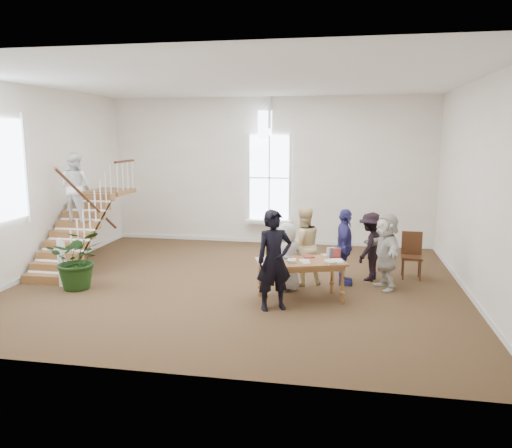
% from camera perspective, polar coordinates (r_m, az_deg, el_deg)
% --- Properties ---
extents(ground, '(10.00, 10.00, 0.00)m').
position_cam_1_polar(ground, '(11.54, -1.94, -6.76)').
color(ground, '#462E1B').
rests_on(ground, ground).
extents(room_shell, '(10.49, 10.00, 10.00)m').
position_cam_1_polar(room_shell, '(15.64, 1.47, -0.75)').
color(room_shell, silver).
rests_on(room_shell, ground).
extents(staircase, '(1.10, 4.10, 2.92)m').
position_cam_1_polar(staircase, '(13.45, -19.67, 2.14)').
color(staircase, brown).
rests_on(staircase, ground).
extents(library_table, '(1.96, 1.41, 0.89)m').
position_cam_1_polar(library_table, '(10.24, 5.18, -4.66)').
color(library_table, brown).
rests_on(library_table, ground).
extents(police_officer, '(0.85, 0.75, 1.96)m').
position_cam_1_polar(police_officer, '(9.61, 2.09, -4.17)').
color(police_officer, black).
rests_on(police_officer, ground).
extents(elderly_woman, '(0.88, 0.80, 1.50)m').
position_cam_1_polar(elderly_woman, '(10.85, 3.56, -3.75)').
color(elderly_woman, beige).
rests_on(elderly_woman, ground).
extents(person_yellow, '(1.09, 1.01, 1.80)m').
position_cam_1_polar(person_yellow, '(11.27, 5.39, -2.48)').
color(person_yellow, beige).
rests_on(person_yellow, ground).
extents(woman_cluster_a, '(0.42, 1.01, 1.73)m').
position_cam_1_polar(woman_cluster_a, '(11.42, 10.06, -2.59)').
color(woman_cluster_a, '#3A3681').
rests_on(woman_cluster_a, ground).
extents(woman_cluster_b, '(0.95, 1.18, 1.59)m').
position_cam_1_polar(woman_cluster_b, '(11.89, 12.96, -2.53)').
color(woman_cluster_b, black).
rests_on(woman_cluster_b, ground).
extents(woman_cluster_c, '(0.98, 1.65, 1.70)m').
position_cam_1_polar(woman_cluster_c, '(11.27, 14.64, -3.03)').
color(woman_cluster_c, beige).
rests_on(woman_cluster_c, ground).
extents(floor_plant, '(1.50, 1.42, 1.33)m').
position_cam_1_polar(floor_plant, '(11.66, -19.67, -3.78)').
color(floor_plant, black).
rests_on(floor_plant, ground).
extents(side_chair, '(0.50, 0.50, 1.10)m').
position_cam_1_polar(side_chair, '(12.39, 17.37, -3.08)').
color(side_chair, '#3D2510').
rests_on(side_chair, ground).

